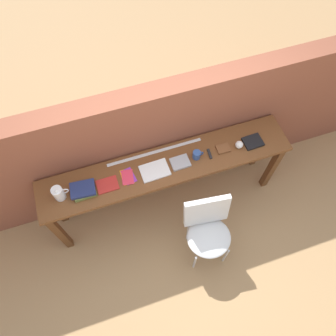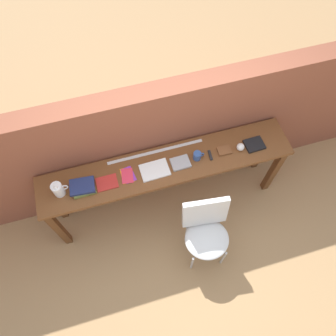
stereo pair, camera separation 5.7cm
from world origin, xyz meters
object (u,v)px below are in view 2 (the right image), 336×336
object	(u,v)px
chair_white_moulded	(206,230)
multitool_folded	(210,155)
magazine_cycling	(107,183)
sports_ball_small	(240,147)
book_stack_leftmost	(83,187)
pamphlet_pile_colourful	(128,175)
mug	(197,156)
book_repair_rightmost	(254,144)
book_open_centre	(155,170)
pitcher_white	(58,189)
leather_journal_brown	(224,150)

from	to	relation	value
chair_white_moulded	multitool_folded	size ratio (longest dim) A/B	8.10
magazine_cycling	sports_ball_small	xyz separation A→B (m)	(1.33, 0.00, 0.03)
book_stack_leftmost	pamphlet_pile_colourful	size ratio (longest dim) A/B	1.29
pamphlet_pile_colourful	book_stack_leftmost	bearing A→B (deg)	-176.99
mug	book_repair_rightmost	distance (m)	0.59
magazine_cycling	book_open_centre	xyz separation A→B (m)	(0.46, 0.00, 0.00)
pamphlet_pile_colourful	multitool_folded	distance (m)	0.82
chair_white_moulded	book_stack_leftmost	bearing A→B (deg)	150.07
magazine_cycling	multitool_folded	bearing A→B (deg)	0.22
mug	sports_ball_small	distance (m)	0.44
magazine_cycling	multitool_folded	distance (m)	1.03
book_stack_leftmost	chair_white_moulded	bearing A→B (deg)	-29.93
book_stack_leftmost	pitcher_white	bearing A→B (deg)	175.44
mug	leather_journal_brown	world-z (taller)	mug
magazine_cycling	mug	size ratio (longest dim) A/B	1.80
multitool_folded	leather_journal_brown	bearing A→B (deg)	4.21
chair_white_moulded	multitool_folded	xyz separation A→B (m)	(0.22, 0.60, 0.36)
magazine_cycling	book_repair_rightmost	size ratio (longest dim) A/B	1.07
book_open_centre	multitool_folded	size ratio (longest dim) A/B	2.47
chair_white_moulded	book_stack_leftmost	size ratio (longest dim) A/B	3.73
book_repair_rightmost	chair_white_moulded	bearing A→B (deg)	-140.60
book_stack_leftmost	book_repair_rightmost	xyz separation A→B (m)	(1.70, 0.00, -0.02)
sports_ball_small	book_repair_rightmost	xyz separation A→B (m)	(0.16, 0.00, -0.03)
book_stack_leftmost	magazine_cycling	bearing A→B (deg)	-0.54
magazine_cycling	chair_white_moulded	bearing A→B (deg)	-36.44
pamphlet_pile_colourful	sports_ball_small	size ratio (longest dim) A/B	2.41
pitcher_white	mug	bearing A→B (deg)	0.09
pamphlet_pile_colourful	multitool_folded	xyz separation A→B (m)	(0.82, -0.01, 0.00)
pitcher_white	leather_journal_brown	size ratio (longest dim) A/B	1.41
book_open_centre	multitool_folded	world-z (taller)	book_open_centre
chair_white_moulded	mug	size ratio (longest dim) A/B	8.10
pamphlet_pile_colourful	book_open_centre	distance (m)	0.26
mug	leather_journal_brown	size ratio (longest dim) A/B	0.85
chair_white_moulded	magazine_cycling	bearing A→B (deg)	143.98
book_stack_leftmost	book_repair_rightmost	bearing A→B (deg)	0.06
multitool_folded	leather_journal_brown	distance (m)	0.15
multitool_folded	book_repair_rightmost	bearing A→B (deg)	-0.95
chair_white_moulded	book_open_centre	size ratio (longest dim) A/B	3.29
sports_ball_small	pitcher_white	bearing A→B (deg)	179.40
book_open_centre	mug	size ratio (longest dim) A/B	2.47
leather_journal_brown	sports_ball_small	bearing A→B (deg)	-5.66
book_open_centre	sports_ball_small	bearing A→B (deg)	-1.81
chair_white_moulded	multitool_folded	world-z (taller)	multitool_folded
mug	book_repair_rightmost	size ratio (longest dim) A/B	0.59
leather_journal_brown	pamphlet_pile_colourful	bearing A→B (deg)	-177.89
sports_ball_small	book_stack_leftmost	bearing A→B (deg)	179.94
book_stack_leftmost	book_repair_rightmost	distance (m)	1.70
chair_white_moulded	pitcher_white	bearing A→B (deg)	153.85
pitcher_white	mug	xyz separation A→B (m)	(1.32, 0.00, -0.03)
mug	sports_ball_small	xyz separation A→B (m)	(0.44, -0.02, -0.01)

